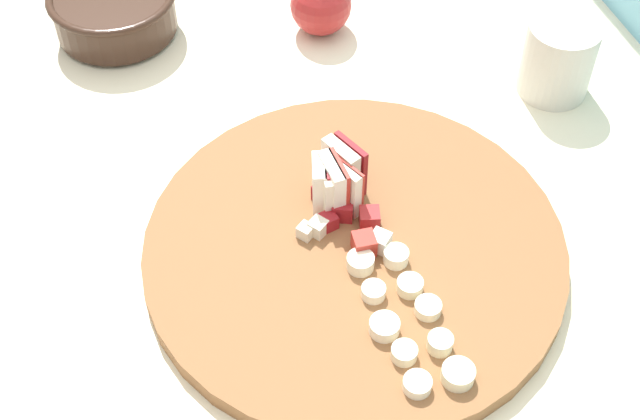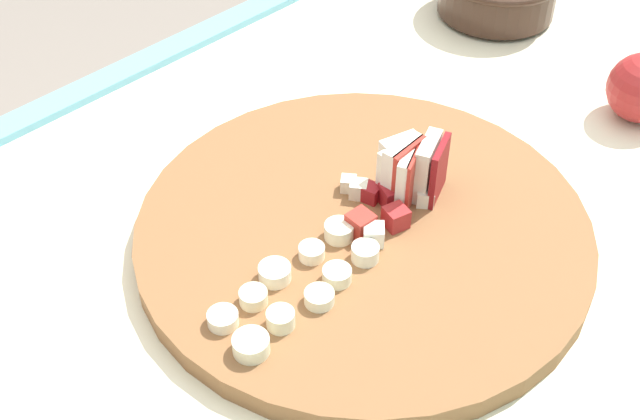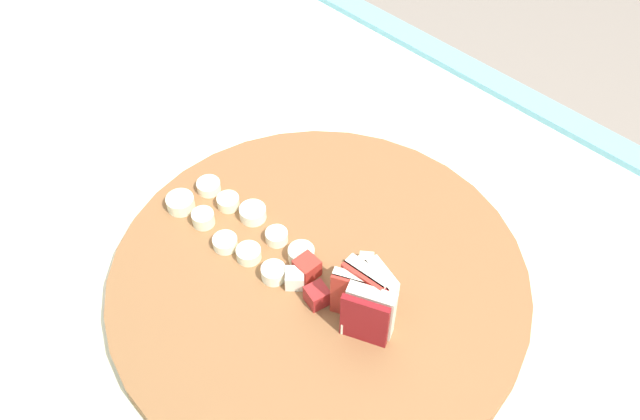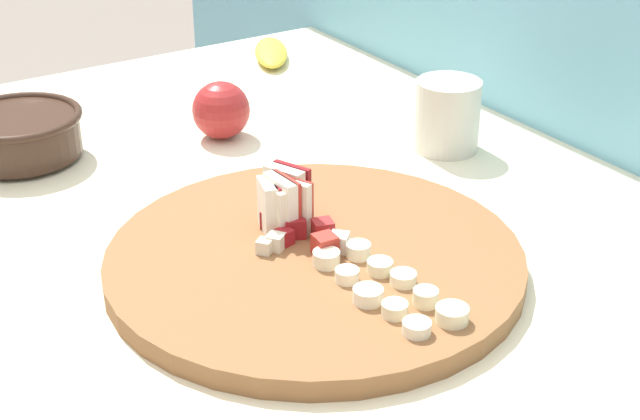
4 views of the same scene
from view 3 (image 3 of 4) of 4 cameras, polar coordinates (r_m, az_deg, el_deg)
The scene contains 4 objects.
cutting_board at distance 0.73m, azimuth 0.14°, elevation -5.92°, with size 0.42×0.42×0.02m, color brown.
apple_wedge_fan at distance 0.68m, azimuth 3.71°, elevation -6.73°, with size 0.07×0.06×0.06m.
apple_dice_pile at distance 0.71m, azimuth 1.20°, elevation -5.86°, with size 0.10×0.09×0.02m.
banana_slice_rows at distance 0.76m, azimuth -6.42°, elevation -1.31°, with size 0.17×0.07×0.01m.
Camera 3 is at (-0.29, 0.28, 1.54)m, focal length 41.03 mm.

